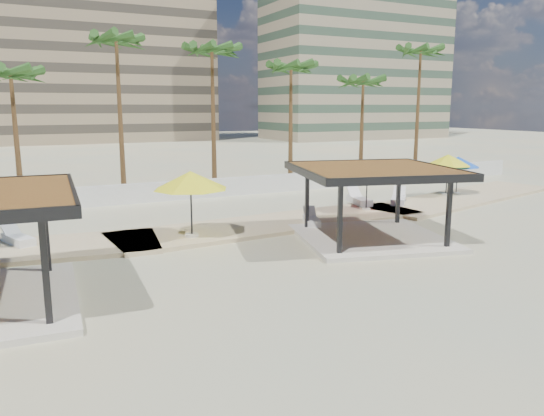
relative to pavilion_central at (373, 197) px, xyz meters
The scene contains 20 objects.
ground 5.37m from the pavilion_central, 149.30° to the right, with size 200.00×200.00×0.00m, color tan.
promenade 5.90m from the pavilion_central, 114.48° to the left, with size 44.45×7.97×0.24m.
boundary_wall 14.17m from the pavilion_central, 107.84° to the left, with size 56.00×0.30×1.20m, color silver.
building_mid 76.44m from the pavilion_central, 90.24° to the left, with size 38.00×16.00×30.40m.
building_east 78.53m from the pavilion_central, 55.45° to the left, with size 32.00×15.00×36.40m.
pavilion_central is the anchor object (origin of this frame).
umbrella_b 7.79m from the pavilion_central, 154.51° to the left, with size 3.25×3.25×2.84m.
umbrella_c 5.93m from the pavilion_central, 55.83° to the left, with size 3.32×3.32×2.42m.
umbrella_d 13.41m from the pavilion_central, 29.66° to the left, with size 3.44×3.44×2.40m.
umbrella_e 12.67m from the pavilion_central, 31.59° to the left, with size 3.58×3.58×2.58m.
lounger_a 14.88m from the pavilion_central, 158.32° to the left, with size 1.32×2.12×0.76m.
lounger_b 3.78m from the pavilion_central, 108.19° to the left, with size 1.24×1.96×0.71m.
lounger_c 7.96m from the pavilion_central, 58.25° to the left, with size 1.21×2.38×0.86m.
lounger_d 8.69m from the pavilion_central, 42.73° to the left, with size 2.07×2.13×0.85m.
palm_c 21.14m from the pavilion_central, 130.62° to the left, with size 3.00×3.00×8.31m.
palm_d 19.36m from the pavilion_central, 114.15° to the left, with size 3.00×3.00×10.51m.
palm_e 17.38m from the pavilion_central, 94.77° to the left, with size 3.00×3.00×10.15m.
palm_f 17.81m from the pavilion_central, 73.74° to the left, with size 3.00×3.00×9.24m.
palm_g 19.67m from the pavilion_central, 55.67° to the left, with size 3.00×3.00×8.36m.
palm_h 24.54m from the pavilion_central, 44.23° to the left, with size 3.00×3.00×10.95m.
Camera 1 is at (-9.49, -15.48, 5.70)m, focal length 35.00 mm.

